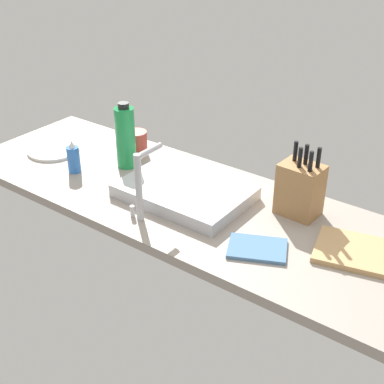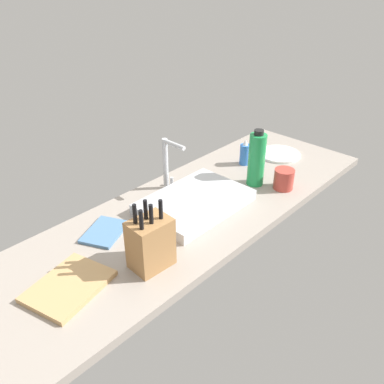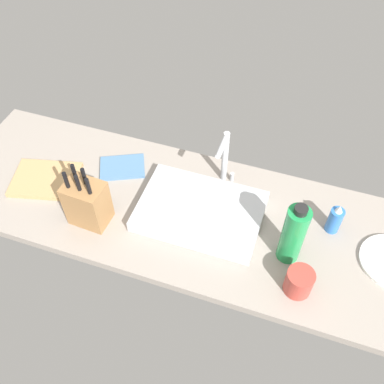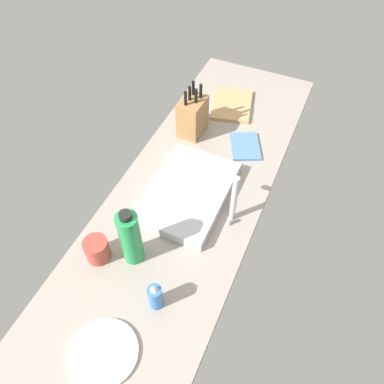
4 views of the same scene
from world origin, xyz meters
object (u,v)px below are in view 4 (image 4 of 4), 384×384
sink_basin (189,193)px  knife_block (192,116)px  faucet (231,195)px  coffee_mug (97,249)px  soap_bottle (155,296)px  water_bottle (130,237)px  dish_towel (245,146)px  cutting_board (232,105)px  dinner_plate (104,353)px

sink_basin → knife_block: 41.07cm
faucet → coffee_mug: (36.09, -37.66, -9.51)cm
coffee_mug → knife_block: bearing=177.1°
knife_block → soap_bottle: (84.65, 23.93, -3.69)cm
sink_basin → water_bottle: size_ratio=1.70×
soap_bottle → coffee_mug: 28.97cm
dish_towel → cutting_board: bearing=-148.2°
cutting_board → dish_towel: size_ratio=1.44×
knife_block → water_bottle: size_ratio=0.95×
sink_basin → coffee_mug: 43.70cm
knife_block → cutting_board: size_ratio=0.98×
faucet → coffee_mug: size_ratio=2.59×
dinner_plate → dish_towel: 106.45cm
knife_block → soap_bottle: knife_block is taller
water_bottle → coffee_mug: bearing=-65.6°
water_bottle → dish_towel: water_bottle is taller
sink_basin → soap_bottle: 48.04cm
faucet → coffee_mug: bearing=-46.2°
dish_towel → dinner_plate: bearing=-5.7°
faucet → water_bottle: water_bottle is taller
dinner_plate → sink_basin: bearing=-178.8°
water_bottle → coffee_mug: 15.24cm
cutting_board → dish_towel: cutting_board is taller
soap_bottle → knife_block: bearing=-164.2°
knife_block → water_bottle: bearing=9.4°
knife_block → water_bottle: (71.48, 7.93, 3.10)cm
sink_basin → cutting_board: bearing=-176.3°
cutting_board → coffee_mug: coffee_mug is taller
water_bottle → dinner_plate: size_ratio=1.22×
dinner_plate → dish_towel: (-105.93, 10.59, 0.00)cm
dish_towel → faucet: bearing=9.4°
soap_bottle → dinner_plate: bearing=-19.5°
sink_basin → coffee_mug: coffee_mug is taller
knife_block → water_bottle: water_bottle is taller
faucet → dish_towel: faucet is taller
dish_towel → knife_block: bearing=-90.1°
water_bottle → dinner_plate: 37.48cm
knife_block → dinner_plate: bearing=11.9°
faucet → dish_towel: 43.46cm
cutting_board → soap_bottle: size_ratio=1.93×
knife_block → dinner_plate: (105.99, 16.39, -8.85)cm
water_bottle → dish_towel: (-71.42, 19.05, -11.95)cm
knife_block → soap_bottle: bearing=18.9°
sink_basin → coffee_mug: (39.31, -18.95, 2.33)cm
sink_basin → cutting_board: (-63.46, -4.13, -1.44)cm
sink_basin → water_bottle: (33.91, -7.07, 10.21)cm
soap_bottle → dinner_plate: (21.33, -7.54, -5.15)cm
faucet → dinner_plate: (65.20, -17.32, -13.59)cm
sink_basin → faucet: 22.38cm
cutting_board → water_bottle: bearing=-1.7°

